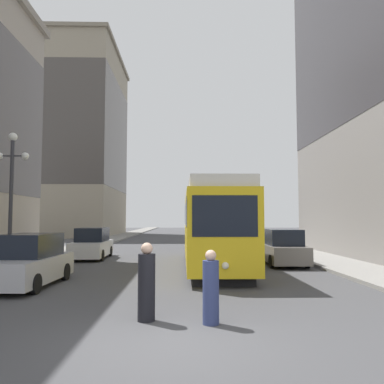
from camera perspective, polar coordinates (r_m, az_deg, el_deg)
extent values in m
plane|color=#424244|center=(7.87, -2.49, -21.28)|extent=(200.00, 200.00, 0.00)
cube|color=gray|center=(48.27, -11.21, -6.63)|extent=(2.99, 120.00, 0.15)
cube|color=gray|center=(48.22, 8.16, -6.67)|extent=(2.99, 120.00, 0.15)
cube|color=black|center=(19.32, 2.98, -10.44)|extent=(2.26, 11.34, 0.35)
cube|color=gold|center=(19.20, 2.96, -5.31)|extent=(2.66, 12.33, 3.10)
cube|color=black|center=(19.20, 2.96, -3.23)|extent=(2.68, 11.84, 1.08)
cube|color=silver|center=(19.24, 2.94, -0.04)|extent=(2.45, 12.08, 0.44)
cube|color=black|center=(13.08, 4.86, -3.53)|extent=(2.21, 0.09, 1.40)
sphere|color=#F2EACC|center=(13.10, 4.93, -10.73)|extent=(0.24, 0.24, 0.24)
cube|color=black|center=(38.89, 6.01, -7.19)|extent=(2.35, 11.55, 0.35)
cube|color=silver|center=(38.83, 5.99, -4.64)|extent=(2.75, 12.56, 3.10)
cube|color=black|center=(38.83, 5.99, -3.84)|extent=(2.77, 12.06, 1.30)
cube|color=black|center=(32.66, 7.55, -4.21)|extent=(2.30, 0.11, 1.71)
cylinder|color=black|center=(22.86, -17.39, -8.90)|extent=(0.19, 0.64, 0.64)
cylinder|color=black|center=(25.63, -15.74, -8.38)|extent=(0.19, 0.64, 0.64)
cylinder|color=black|center=(22.49, -13.12, -9.06)|extent=(0.19, 0.64, 0.64)
cylinder|color=black|center=(25.30, -11.92, -8.50)|extent=(0.19, 0.64, 0.64)
cube|color=silver|center=(24.03, -14.50, -8.04)|extent=(1.90, 4.66, 0.84)
cube|color=black|center=(24.10, -14.41, -6.07)|extent=(1.64, 2.58, 0.80)
cylinder|color=black|center=(16.57, -23.81, -10.67)|extent=(0.20, 0.65, 0.64)
cylinder|color=black|center=(13.36, -22.02, -12.41)|extent=(0.20, 0.65, 0.64)
cylinder|color=black|center=(15.96, -18.10, -11.08)|extent=(0.20, 0.65, 0.64)
cube|color=#B2B2B7|center=(14.93, -22.99, -10.38)|extent=(1.95, 4.57, 0.84)
cube|color=black|center=(14.96, -22.73, -7.22)|extent=(1.66, 2.54, 0.80)
cylinder|color=black|center=(22.22, 14.54, -9.10)|extent=(0.19, 0.64, 0.64)
cylinder|color=black|center=(19.60, 16.57, -9.76)|extent=(0.19, 0.64, 0.64)
cylinder|color=black|center=(21.85, 10.14, -9.25)|extent=(0.19, 0.64, 0.64)
cylinder|color=black|center=(19.19, 11.60, -9.97)|extent=(0.19, 0.64, 0.64)
cube|color=slate|center=(20.67, 13.17, -8.73)|extent=(1.90, 4.43, 0.84)
cube|color=black|center=(20.51, 13.20, -6.47)|extent=(1.64, 2.45, 0.80)
cylinder|color=black|center=(9.28, -6.70, -13.73)|extent=(0.40, 0.40, 1.53)
sphere|color=tan|center=(9.17, -6.66, -8.25)|extent=(0.27, 0.27, 0.27)
cylinder|color=navy|center=(8.96, 2.78, -14.50)|extent=(0.37, 0.37, 1.41)
sphere|color=tan|center=(8.85, 2.76, -9.30)|extent=(0.25, 0.25, 0.25)
cylinder|color=#333338|center=(18.16, -25.09, -1.77)|extent=(0.16, 0.16, 5.56)
sphere|color=white|center=(18.49, -24.82, 7.37)|extent=(0.36, 0.36, 0.36)
sphere|color=white|center=(18.14, -23.30, 4.88)|extent=(0.31, 0.31, 0.31)
cube|color=#333338|center=(18.35, -24.90, 4.83)|extent=(1.10, 0.06, 0.06)
cube|color=gray|center=(60.18, -17.10, 6.60)|extent=(13.08, 18.95, 26.50)
cube|color=#494440|center=(60.43, -17.08, 7.84)|extent=(13.12, 18.99, 15.90)
cube|color=gray|center=(64.02, -16.84, 18.57)|extent=(13.68, 19.55, 0.50)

